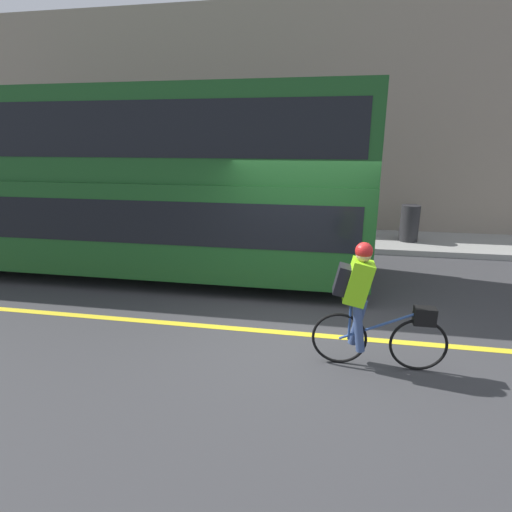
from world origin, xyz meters
The scene contains 7 objects.
ground_plane centered at (0.00, 0.00, 0.00)m, with size 80.00×80.00×0.00m, color #38383A.
road_center_line centered at (0.00, -0.13, 0.00)m, with size 50.00×0.14×0.01m, color yellow.
sidewalk_curb centered at (0.00, 5.69, 0.07)m, with size 60.00×2.32×0.15m.
building_facade centered at (0.00, 7.00, 3.31)m, with size 60.00×0.30×6.61m.
bus centered at (-4.16, 2.20, 2.07)m, with size 10.61×2.57×3.74m.
cyclist_on_bike centered at (0.89, -0.84, 0.89)m, with size 1.68×0.32×1.65m.
trash_bin centered at (2.55, 5.57, 0.64)m, with size 0.49×0.49×0.98m.
Camera 1 is at (0.34, -5.61, 2.84)m, focal length 28.00 mm.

